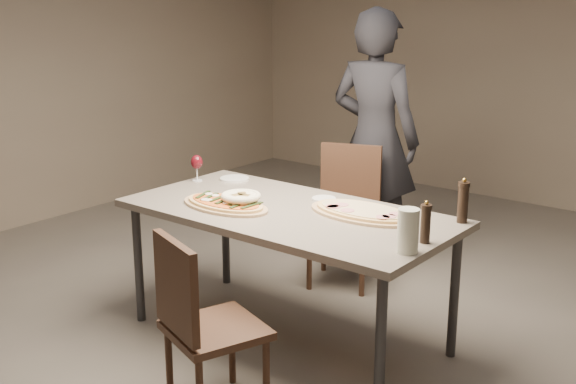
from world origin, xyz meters
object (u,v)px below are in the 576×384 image
Objects in this scene: bread_basket at (241,199)px; zucchini_pizza at (225,204)px; ham_pizza at (362,212)px; carafe at (408,231)px; chair_far at (346,206)px; diner at (375,139)px; chair_near at (199,317)px; pepper_mill_left at (463,202)px; dining_table at (288,220)px.

zucchini_pizza is at bearing -145.18° from bread_basket.
ham_pizza is (0.67, 0.34, -0.00)m from zucchini_pizza.
carafe reaches higher than chair_far.
bread_basket is 0.12× the size of diner.
chair_near reaches higher than ham_pizza.
zucchini_pizza is 1.27m from pepper_mill_left.
chair_near is at bearing -123.30° from ham_pizza.
dining_table is at bearing 120.35° from chair_near.
bread_basket is at bearing 176.39° from carafe.
bread_basket is at bearing -153.71° from dining_table.
dining_table is at bearing 167.56° from carafe.
zucchini_pizza is 2.53× the size of bread_basket.
zucchini_pizza is at bearing 66.47° from chair_far.
chair_far is 0.51× the size of diner.
carafe reaches higher than zucchini_pizza.
carafe reaches higher than ham_pizza.
diner is at bearing 120.83° from chair_near.
dining_table is 0.28m from bread_basket.
dining_table is 2.92× the size of ham_pizza.
zucchini_pizza is at bearing -151.56° from dining_table.
bread_basket is (-0.23, -0.12, 0.10)m from dining_table.
bread_basket is (-0.60, -0.29, 0.03)m from ham_pizza.
chair_far is (0.07, 1.09, -0.26)m from zucchini_pizza.
pepper_mill_left is at bearing 132.85° from chair_far.
ham_pizza is at bearing 42.87° from zucchini_pizza.
chair_far is (-0.24, 0.93, -0.18)m from dining_table.
bread_basket is 1.43m from diner.
ham_pizza is 0.59m from carafe.
chair_near reaches higher than bread_basket.
bread_basket is 1.18m from pepper_mill_left.
ham_pizza is 3.03× the size of carafe.
ham_pizza is 1.00m from chair_far.
ham_pizza is 2.82× the size of bread_basket.
pepper_mill_left is at bearing 24.56° from dining_table.
pepper_mill_left is 0.13× the size of diner.
bread_basket is 1.07× the size of carafe.
diner is (-0.03, 0.39, 0.39)m from chair_far.
chair_near is (-0.67, -0.66, -0.37)m from carafe.
dining_table is 1.36m from diner.
carafe reaches higher than dining_table.
zucchini_pizza is 0.88m from chair_near.
dining_table is 2.09× the size of chair_near.
chair_far is at bearing 133.92° from carafe.
ham_pizza is at bearing 25.35° from dining_table.
diner reaches higher than carafe.
chair_near is at bearing -118.49° from pepper_mill_left.
chair_near is at bearing -79.05° from dining_table.
pepper_mill_left is at bearing 1.71° from ham_pizza.
carafe is at bearing -3.61° from bread_basket.
chair_far is at bearing 122.22° from chair_near.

